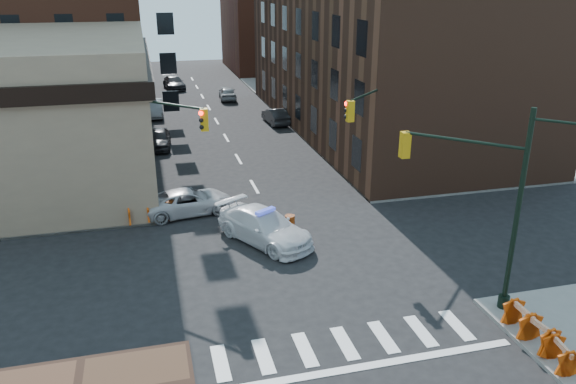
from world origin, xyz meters
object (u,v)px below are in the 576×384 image
barrel_bank (169,210)px  pedestrian_a (104,209)px  pickup (189,201)px  barricade_nw_a (138,215)px  parked_car_enear (275,116)px  barrel_road (290,224)px  parked_car_wnear (159,139)px  parked_car_wfar (154,108)px  barricade_se_a (521,320)px  police_car (265,227)px  pedestrian_b (110,209)px

barrel_bank → pedestrian_a: bearing=-176.8°
pickup → barricade_nw_a: size_ratio=3.93×
parked_car_enear → barrel_bank: (-10.57, -19.55, -0.17)m
pickup → pedestrian_a: size_ratio=2.95×
barrel_road → barrel_bank: 6.80m
parked_car_enear → barrel_bank: bearing=57.3°
pickup → barrel_road: (4.85, -3.81, -0.24)m
parked_car_wnear → parked_car_wfar: bearing=94.3°
pickup → parked_car_wnear: 13.68m
barrel_road → pedestrian_a: bearing=161.7°
pickup → barrel_bank: size_ratio=4.69×
parked_car_enear → barricade_se_a: 33.67m
parked_car_enear → barrel_road: (-4.59, -22.80, -0.25)m
parked_car_enear → barricade_se_a: bearing=87.9°
barricade_se_a → barricade_nw_a: (-13.50, 13.62, -0.03)m
police_car → barricade_se_a: size_ratio=4.06×
parked_car_wnear → pedestrian_a: (-3.32, -14.38, 0.26)m
police_car → pedestrian_b: (-7.50, 3.88, 0.17)m
pedestrian_b → barricade_se_a: pedestrian_b is taller
barricade_se_a → police_car: bearing=37.7°
police_car → barrel_bank: bearing=107.9°
parked_car_wfar → pedestrian_b: size_ratio=2.87×
barrel_bank → barrel_road: bearing=-28.5°
pedestrian_b → barrel_road: 9.53m
barricade_se_a → barricade_nw_a: barricade_se_a is taller
police_car → pedestrian_a: size_ratio=3.27×
parked_car_wnear → police_car: bearing=-72.1°
parked_car_wnear → barricade_se_a: bearing=-63.1°
pickup → barricade_se_a: (10.77, -14.66, -0.03)m
pedestrian_b → barricade_nw_a: (1.43, -0.30, -0.35)m
pedestrian_a → barricade_nw_a: size_ratio=1.33×
pedestrian_a → barrel_road: size_ratio=1.86×
barricade_se_a → barricade_nw_a: bearing=46.0°
parked_car_enear → barrel_road: 23.26m
pedestrian_a → barricade_se_a: pedestrian_a is taller
pedestrian_a → pedestrian_b: pedestrian_a is taller
barrel_road → barricade_nw_a: barricade_nw_a is taller
barrel_bank → barricade_se_a: barricade_se_a is taller
parked_car_wnear → barrel_road: (5.95, -17.44, -0.29)m
parked_car_wnear → parked_car_enear: size_ratio=1.02×
parked_car_wfar → barricade_nw_a: 25.72m
parked_car_wnear → barrel_road: 18.43m
parked_car_wfar → police_car: bearing=-80.5°
parked_car_enear → barrel_bank: size_ratio=3.99×
parked_car_wfar → barrel_bank: size_ratio=4.42×
pickup → parked_car_wnear: bearing=-4.3°
parked_car_enear → barricade_nw_a: bearing=54.4°
pedestrian_b → barricade_se_a: (14.93, -13.92, -0.31)m
parked_car_wfar → pedestrian_a: pedestrian_a is taller
barrel_road → police_car: bearing=-151.7°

